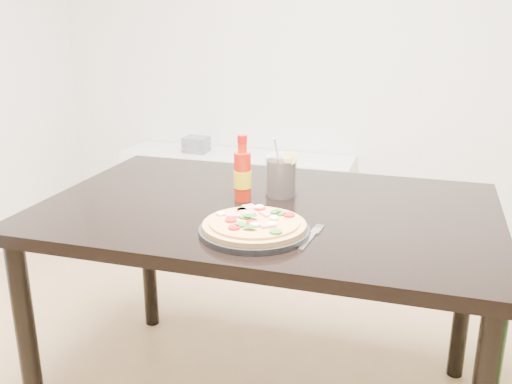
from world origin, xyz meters
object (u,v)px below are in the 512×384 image
(plate, at_px, (254,231))
(fork, at_px, (312,236))
(pizza, at_px, (254,224))
(hot_sauce_bottle, at_px, (243,175))
(dining_table, at_px, (267,230))
(cola_cup, at_px, (281,176))
(media_console, at_px, (237,194))

(plate, bearing_deg, fork, 7.61)
(pizza, height_order, hot_sauce_bottle, hot_sauce_bottle)
(dining_table, distance_m, pizza, 0.26)
(cola_cup, distance_m, media_console, 1.66)
(hot_sauce_bottle, bearing_deg, dining_table, -15.64)
(hot_sauce_bottle, bearing_deg, media_console, 109.78)
(cola_cup, relative_size, fork, 1.03)
(pizza, relative_size, media_console, 0.20)
(dining_table, height_order, media_console, dining_table)
(fork, bearing_deg, plate, -167.43)
(pizza, height_order, media_console, pizza)
(dining_table, height_order, hot_sauce_bottle, hot_sauce_bottle)
(media_console, bearing_deg, dining_table, -67.62)
(fork, bearing_deg, hot_sauce_bottle, 143.75)
(dining_table, xyz_separation_m, cola_cup, (0.02, 0.11, 0.15))
(plate, relative_size, pizza, 1.07)
(hot_sauce_bottle, bearing_deg, fork, -41.21)
(pizza, bearing_deg, media_console, 110.52)
(hot_sauce_bottle, distance_m, media_console, 1.71)
(dining_table, height_order, cola_cup, cola_cup)
(dining_table, bearing_deg, hot_sauce_bottle, 164.36)
(hot_sauce_bottle, bearing_deg, pizza, -65.29)
(plate, height_order, media_console, plate)
(plate, height_order, pizza, pizza)
(plate, height_order, fork, plate)
(dining_table, distance_m, plate, 0.26)
(plate, bearing_deg, media_console, 110.52)
(pizza, height_order, cola_cup, cola_cup)
(hot_sauce_bottle, relative_size, fork, 1.13)
(plate, xyz_separation_m, hot_sauce_bottle, (-0.12, 0.26, 0.08))
(fork, bearing_deg, media_console, 120.01)
(plate, height_order, hot_sauce_bottle, hot_sauce_bottle)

